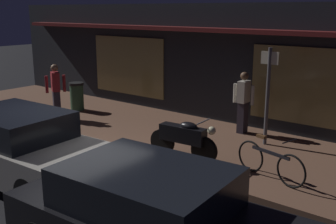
# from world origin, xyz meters

# --- Properties ---
(ground_plane) EXTENTS (60.00, 60.00, 0.00)m
(ground_plane) POSITION_xyz_m (0.00, 0.00, 0.00)
(ground_plane) COLOR black
(sidewalk_slab) EXTENTS (18.00, 4.00, 0.15)m
(sidewalk_slab) POSITION_xyz_m (0.00, 3.00, 0.07)
(sidewalk_slab) COLOR brown
(sidewalk_slab) RESTS_ON ground_plane
(storefront_building) EXTENTS (18.00, 3.30, 3.60)m
(storefront_building) POSITION_xyz_m (0.00, 6.39, 1.80)
(storefront_building) COLOR black
(storefront_building) RESTS_ON ground_plane
(motorcycle) EXTENTS (1.70, 0.55, 0.97)m
(motorcycle) POSITION_xyz_m (1.63, 1.72, 0.65)
(motorcycle) COLOR black
(motorcycle) RESTS_ON sidewalk_slab
(bicycle_parked) EXTENTS (1.62, 0.54, 0.91)m
(bicycle_parked) POSITION_xyz_m (3.61, 1.88, 0.51)
(bicycle_parked) COLOR black
(bicycle_parked) RESTS_ON sidewalk_slab
(person_photographer) EXTENTS (0.44, 0.58, 1.67)m
(person_photographer) POSITION_xyz_m (-3.55, 2.16, 1.03)
(person_photographer) COLOR #28232D
(person_photographer) RESTS_ON sidewalk_slab
(person_bystander) EXTENTS (0.61, 0.39, 1.67)m
(person_bystander) POSITION_xyz_m (1.68, 4.34, 1.03)
(person_bystander) COLOR #28232D
(person_bystander) RESTS_ON sidewalk_slab
(sign_post) EXTENTS (0.44, 0.09, 2.40)m
(sign_post) POSITION_xyz_m (2.60, 3.83, 1.51)
(sign_post) COLOR #47474C
(sign_post) RESTS_ON sidewalk_slab
(trash_bin) EXTENTS (0.48, 0.48, 0.93)m
(trash_bin) POSITION_xyz_m (-3.87, 3.20, 0.62)
(trash_bin) COLOR #2D4C33
(trash_bin) RESTS_ON sidewalk_slab
(parked_car_near) EXTENTS (4.18, 1.96, 1.42)m
(parked_car_near) POSITION_xyz_m (-0.60, -0.96, 0.70)
(parked_car_near) COLOR black
(parked_car_near) RESTS_ON ground_plane
(parked_car_far) EXTENTS (4.20, 2.01, 1.42)m
(parked_car_far) POSITION_xyz_m (3.51, -1.54, 0.70)
(parked_car_far) COLOR black
(parked_car_far) RESTS_ON ground_plane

